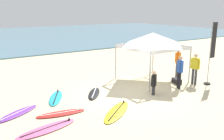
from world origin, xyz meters
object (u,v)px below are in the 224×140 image
surfboard_purple (17,113)px  person_yellow (195,67)px  surfboard_cyan (56,98)px  surfboard_pink (47,129)px  person_orange (178,61)px  person_blue (180,70)px  banner_flag (211,56)px  surfboard_yellow (117,111)px  person_black (154,81)px  gear_bag_near_tent (177,81)px  canopy_tent (153,39)px  surfboard_black (94,93)px  surfboard_red (61,113)px

surfboard_purple → person_yellow: person_yellow is taller
surfboard_cyan → person_yellow: person_yellow is taller
surfboard_pink → person_orange: bearing=14.2°
person_blue → banner_flag: (1.97, -0.38, 0.59)m
surfboard_cyan → person_blue: (5.87, -2.12, 0.95)m
surfboard_yellow → person_blue: bearing=9.4°
person_black → gear_bag_near_tent: 2.45m
canopy_tent → banner_flag: bearing=-46.4°
person_black → banner_flag: 3.85m
surfboard_cyan → person_orange: 7.67m
surfboard_black → person_black: (2.36, -1.63, 0.62)m
surfboard_red → person_blue: 6.42m
surfboard_purple → person_yellow: (8.99, -1.27, 0.95)m
surfboard_black → surfboard_purple: 3.69m
surfboard_cyan → person_orange: (7.59, -0.46, 0.95)m
person_yellow → person_blue: (-1.22, -0.01, 0.00)m
surfboard_cyan → surfboard_red: bearing=-104.8°
surfboard_red → canopy_tent: bearing=14.3°
canopy_tent → surfboard_black: (-3.92, -0.23, -2.35)m
banner_flag → person_yellow: bearing=152.9°
surfboard_purple → person_orange: size_ratio=1.14×
surfboard_purple → surfboard_red: bearing=-33.6°
person_yellow → person_blue: bearing=-179.6°
person_yellow → person_blue: 1.22m
person_black → gear_bag_near_tent: (2.31, 0.62, -0.52)m
surfboard_black → surfboard_yellow: same height
surfboard_black → person_black: size_ratio=1.46×
surfboard_yellow → person_black: (2.68, 0.76, 0.62)m
canopy_tent → person_blue: canopy_tent is taller
person_black → surfboard_red: bearing=176.4°
surfboard_black → person_orange: bearing=-0.0°
surfboard_black → gear_bag_near_tent: (4.68, -1.01, 0.10)m
surfboard_purple → person_black: size_ratio=1.62×
surfboard_pink → person_blue: bearing=4.8°
person_black → person_blue: bearing=-1.0°
surfboard_cyan → gear_bag_near_tent: bearing=-12.9°
person_blue → person_black: size_ratio=1.43×
surfboard_red → person_blue: (6.34, -0.32, 0.95)m
surfboard_red → surfboard_yellow: size_ratio=0.88×
surfboard_pink → person_black: person_black is taller
canopy_tent → surfboard_black: size_ratio=1.75×
surfboard_pink → person_orange: person_orange is taller
surfboard_pink → person_yellow: size_ratio=1.33×
banner_flag → gear_bag_near_tent: bearing=143.8°
surfboard_red → gear_bag_near_tent: size_ratio=3.29×
surfboard_purple → person_yellow: size_ratio=1.14×
surfboard_pink → surfboard_red: same height
surfboard_purple → person_orange: bearing=2.3°
surfboard_black → banner_flag: 6.59m
surfboard_yellow → person_orange: (6.14, 2.39, 0.95)m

